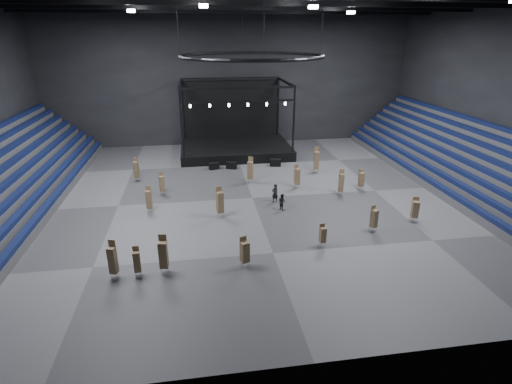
{
  "coord_description": "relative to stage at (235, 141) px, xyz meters",
  "views": [
    {
      "loc": [
        -5.05,
        -35.19,
        14.88
      ],
      "look_at": [
        0.06,
        -2.0,
        1.4
      ],
      "focal_mm": 28.0,
      "sensor_mm": 36.0,
      "label": 1
    }
  ],
  "objects": [
    {
      "name": "chair_stack_11",
      "position": [
        -9.29,
        -28.23,
        -0.34
      ],
      "size": [
        0.46,
        0.46,
        2.13
      ],
      "rotation": [
        0.0,
        0.0,
        0.07
      ],
      "color": "silver",
      "rests_on": "floor"
    },
    {
      "name": "floor",
      "position": [
        -0.0,
        -16.24,
        -1.45
      ],
      "size": [
        50.0,
        50.0,
        0.0
      ],
      "primitive_type": "plane",
      "color": "#505053",
      "rests_on": "ground"
    },
    {
      "name": "chair_stack_9",
      "position": [
        -3.34,
        -20.03,
        -0.03
      ],
      "size": [
        0.67,
        0.67,
        2.76
      ],
      "rotation": [
        0.0,
        0.0,
        0.3
      ],
      "color": "silver",
      "rests_on": "floor"
    },
    {
      "name": "floodlights",
      "position": [
        -0.0,
        -20.24,
        15.15
      ],
      "size": [
        28.6,
        16.6,
        0.25
      ],
      "color": "white",
      "rests_on": "roof_girders"
    },
    {
      "name": "man_center",
      "position": [
        1.95,
        -17.55,
        -0.55
      ],
      "size": [
        0.77,
        0.64,
        1.8
      ],
      "primitive_type": "imported",
      "rotation": [
        0.0,
        0.0,
        3.5
      ],
      "color": "black",
      "rests_on": "floor"
    },
    {
      "name": "chair_stack_6",
      "position": [
        -7.59,
        -28.12,
        -0.02
      ],
      "size": [
        0.59,
        0.59,
        2.77
      ],
      "rotation": [
        0.0,
        0.0,
        -0.11
      ],
      "color": "silver",
      "rests_on": "floor"
    },
    {
      "name": "chair_stack_12",
      "position": [
        3.82,
        -26.28,
        -0.48
      ],
      "size": [
        0.49,
        0.49,
        1.8
      ],
      "rotation": [
        0.0,
        0.0,
        0.15
      ],
      "color": "silver",
      "rests_on": "floor"
    },
    {
      "name": "chair_stack_14",
      "position": [
        11.15,
        -15.79,
        -0.29
      ],
      "size": [
        0.58,
        0.58,
        2.18
      ],
      "rotation": [
        0.0,
        0.0,
        0.25
      ],
      "color": "silver",
      "rests_on": "floor"
    },
    {
      "name": "bleachers_right",
      "position": [
        22.94,
        -16.24,
        0.28
      ],
      "size": [
        7.2,
        40.0,
        6.4
      ],
      "color": "#4A4A4D",
      "rests_on": "floor"
    },
    {
      "name": "chair_stack_2",
      "position": [
        12.69,
        -23.49,
        -0.26
      ],
      "size": [
        0.64,
        0.64,
        2.21
      ],
      "rotation": [
        0.0,
        0.0,
        -0.27
      ],
      "color": "silver",
      "rests_on": "floor"
    },
    {
      "name": "wall_right",
      "position": [
        25.0,
        -16.24,
        7.55
      ],
      "size": [
        0.2,
        42.0,
        18.0
      ],
      "primitive_type": "cube",
      "color": "black",
      "rests_on": "ground"
    },
    {
      "name": "crew_member",
      "position": [
        2.26,
        -19.31,
        -0.7
      ],
      "size": [
        0.82,
        0.9,
        1.49
      ],
      "primitive_type": "imported",
      "rotation": [
        0.0,
        0.0,
        2.01
      ],
      "color": "black",
      "rests_on": "floor"
    },
    {
      "name": "flight_case_right",
      "position": [
        4.15,
        -6.87,
        -1.02
      ],
      "size": [
        1.41,
        0.93,
        0.86
      ],
      "primitive_type": "cube",
      "rotation": [
        0.0,
        0.0,
        -0.24
      ],
      "color": "black",
      "rests_on": "floor"
    },
    {
      "name": "chair_stack_0",
      "position": [
        -9.47,
        -18.07,
        -0.21
      ],
      "size": [
        0.51,
        0.51,
        2.42
      ],
      "rotation": [
        0.0,
        0.0,
        -0.15
      ],
      "color": "silver",
      "rests_on": "floor"
    },
    {
      "name": "chair_stack_10",
      "position": [
        0.4,
        -12.03,
        -0.01
      ],
      "size": [
        0.7,
        0.7,
        2.8
      ],
      "rotation": [
        0.0,
        0.0,
        -0.38
      ],
      "color": "silver",
      "rests_on": "floor"
    },
    {
      "name": "chair_stack_8",
      "position": [
        -11.53,
        -9.65,
        -0.13
      ],
      "size": [
        0.58,
        0.58,
        2.58
      ],
      "rotation": [
        0.0,
        0.0,
        -0.26
      ],
      "color": "silver",
      "rests_on": "floor"
    },
    {
      "name": "flight_case_mid",
      "position": [
        -1.15,
        -7.03,
        -1.05
      ],
      "size": [
        1.33,
        1.01,
        0.79
      ],
      "primitive_type": "cube",
      "rotation": [
        0.0,
        0.0,
        -0.4
      ],
      "color": "black",
      "rests_on": "floor"
    },
    {
      "name": "chair_stack_4",
      "position": [
        -8.6,
        -14.14,
        -0.25
      ],
      "size": [
        0.56,
        0.56,
        2.32
      ],
      "rotation": [
        0.0,
        0.0,
        0.32
      ],
      "color": "silver",
      "rests_on": "floor"
    },
    {
      "name": "wall_back",
      "position": [
        -0.0,
        4.76,
        7.55
      ],
      "size": [
        50.0,
        0.2,
        18.0
      ],
      "primitive_type": "cube",
      "color": "black",
      "rests_on": "ground"
    },
    {
      "name": "stage",
      "position": [
        0.0,
        0.0,
        0.0
      ],
      "size": [
        14.0,
        10.0,
        9.2
      ],
      "color": "black",
      "rests_on": "floor"
    },
    {
      "name": "chair_stack_5",
      "position": [
        8.22,
        -9.94,
        0.06
      ],
      "size": [
        0.61,
        0.61,
        2.97
      ],
      "rotation": [
        0.0,
        0.0,
        -0.14
      ],
      "color": "silver",
      "rests_on": "floor"
    },
    {
      "name": "chair_stack_1",
      "position": [
        8.67,
        -16.77,
        -0.13
      ],
      "size": [
        0.55,
        0.55,
        2.6
      ],
      "rotation": [
        0.0,
        0.0,
        -0.2
      ],
      "color": "silver",
      "rests_on": "floor"
    },
    {
      "name": "roof_girders",
      "position": [
        -0.0,
        -16.24,
        15.75
      ],
      "size": [
        49.0,
        30.35,
        0.7
      ],
      "color": "black",
      "rests_on": "ceiling"
    },
    {
      "name": "flight_case_left",
      "position": [
        -3.16,
        -6.95,
        -1.06
      ],
      "size": [
        1.28,
        0.9,
        0.78
      ],
      "primitive_type": "cube",
      "rotation": [
        0.0,
        0.0,
        0.3
      ],
      "color": "black",
      "rests_on": "floor"
    },
    {
      "name": "truss_ring",
      "position": [
        -0.0,
        -16.24,
        11.55
      ],
      "size": [
        12.3,
        12.3,
        5.15
      ],
      "color": "black",
      "rests_on": "ceiling"
    },
    {
      "name": "wall_front",
      "position": [
        -0.0,
        -37.24,
        7.55
      ],
      "size": [
        50.0,
        0.2,
        18.0
      ],
      "primitive_type": "cube",
      "color": "black",
      "rests_on": "ground"
    },
    {
      "name": "chair_stack_7",
      "position": [
        8.59,
        -24.54,
        -0.29
      ],
      "size": [
        0.61,
        0.61,
        2.2
      ],
      "rotation": [
        0.0,
        0.0,
        0.43
      ],
      "color": "silver",
      "rests_on": "floor"
    },
    {
      "name": "chair_stack_3",
      "position": [
        -10.77,
        -28.22,
        -0.08
      ],
      "size": [
        0.58,
        0.58,
        2.7
      ],
      "rotation": [
        0.0,
        0.0,
        -0.27
      ],
      "color": "silver",
      "rests_on": "floor"
    },
    {
      "name": "chair_stack_13",
      "position": [
        -2.25,
        -28.22,
        -0.25
      ],
      "size": [
        0.67,
        0.67,
        2.25
      ],
      "rotation": [
        0.0,
        0.0,
        0.36
      ],
      "color": "silver",
      "rests_on": "floor"
    },
    {
      "name": "chair_stack_15",
      "position": [
        4.89,
        -14.27,
        -0.17
      ],
      "size": [
        0.6,
        0.6,
        2.49
      ],
      "rotation": [
        0.0,
        0.0,
        0.39
      ],
      "color": "silver",
      "rests_on": "floor"
    }
  ]
}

